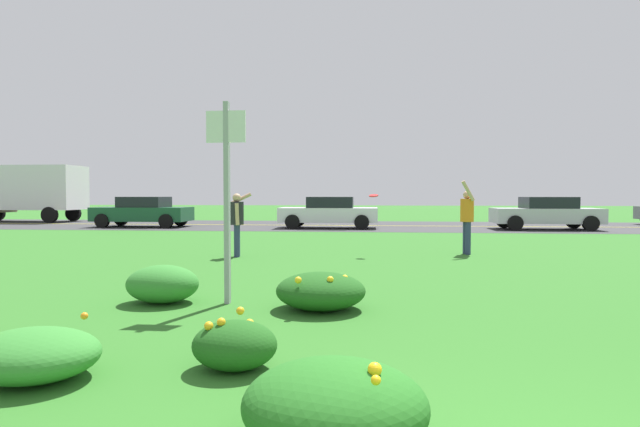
# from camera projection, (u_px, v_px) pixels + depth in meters

# --- Properties ---
(ground_plane) EXTENTS (120.00, 120.00, 0.00)m
(ground_plane) POSITION_uv_depth(u_px,v_px,m) (404.00, 253.00, 13.21)
(ground_plane) COLOR #2D6B23
(highway_strip) EXTENTS (120.00, 8.64, 0.01)m
(highway_strip) POSITION_uv_depth(u_px,v_px,m) (388.00, 226.00, 24.78)
(highway_strip) COLOR #38383A
(highway_strip) RESTS_ON ground
(highway_center_stripe) EXTENTS (120.00, 0.16, 0.00)m
(highway_center_stripe) POSITION_uv_depth(u_px,v_px,m) (388.00, 226.00, 24.78)
(highway_center_stripe) COLOR yellow
(highway_center_stripe) RESTS_ON ground
(daylily_clump_front_center) EXTENTS (1.11, 1.00, 0.48)m
(daylily_clump_front_center) POSITION_uv_depth(u_px,v_px,m) (33.00, 355.00, 4.15)
(daylily_clump_front_center) COLOR #337F2D
(daylily_clump_front_center) RESTS_ON ground
(daylily_clump_mid_left) EXTENTS (1.21, 1.10, 0.51)m
(daylily_clump_mid_left) POSITION_uv_depth(u_px,v_px,m) (321.00, 291.00, 6.70)
(daylily_clump_mid_left) COLOR #1E5619
(daylily_clump_mid_left) RESTS_ON ground
(daylily_clump_near_camera) EXTENTS (0.75, 0.65, 0.49)m
(daylily_clump_near_camera) POSITION_uv_depth(u_px,v_px,m) (235.00, 345.00, 4.40)
(daylily_clump_near_camera) COLOR #1E5619
(daylily_clump_near_camera) RESTS_ON ground
(daylily_clump_mid_right) EXTENTS (1.14, 0.96, 0.59)m
(daylily_clump_mid_right) POSITION_uv_depth(u_px,v_px,m) (335.00, 406.00, 3.01)
(daylily_clump_mid_right) COLOR #23661E
(daylily_clump_mid_right) RESTS_ON ground
(daylily_clump_front_left) EXTENTS (1.03, 0.84, 0.54)m
(daylily_clump_front_left) POSITION_uv_depth(u_px,v_px,m) (163.00, 284.00, 7.11)
(daylily_clump_front_left) COLOR #337F2D
(daylily_clump_front_left) RESTS_ON ground
(sign_post_near_path) EXTENTS (0.56, 0.10, 2.84)m
(sign_post_near_path) POSITION_uv_depth(u_px,v_px,m) (227.00, 183.00, 7.01)
(sign_post_near_path) COLOR #93969B
(sign_post_near_path) RESTS_ON ground
(person_thrower_dark_shirt) EXTENTS (0.53, 0.55, 1.60)m
(person_thrower_dark_shirt) POSITION_uv_depth(u_px,v_px,m) (237.00, 219.00, 12.39)
(person_thrower_dark_shirt) COLOR #232328
(person_thrower_dark_shirt) RESTS_ON ground
(person_catcher_orange_shirt) EXTENTS (0.37, 0.53, 1.91)m
(person_catcher_orange_shirt) POSITION_uv_depth(u_px,v_px,m) (467.00, 216.00, 12.93)
(person_catcher_orange_shirt) COLOR orange
(person_catcher_orange_shirt) RESTS_ON ground
(frisbee_red) EXTENTS (0.24, 0.24, 0.09)m
(frisbee_red) POSITION_uv_depth(u_px,v_px,m) (374.00, 196.00, 12.70)
(frisbee_red) COLOR red
(car_silver_center_left) EXTENTS (4.50, 2.00, 1.45)m
(car_silver_center_left) POSITION_uv_depth(u_px,v_px,m) (546.00, 213.00, 22.14)
(car_silver_center_left) COLOR #B7BABF
(car_silver_center_left) RESTS_ON ground
(car_white_center_right) EXTENTS (4.50, 2.00, 1.45)m
(car_white_center_right) POSITION_uv_depth(u_px,v_px,m) (329.00, 212.00, 23.10)
(car_white_center_right) COLOR silver
(car_white_center_right) RESTS_ON ground
(car_dark_green_rightmost) EXTENTS (4.50, 2.00, 1.45)m
(car_dark_green_rightmost) POSITION_uv_depth(u_px,v_px,m) (143.00, 212.00, 23.99)
(car_dark_green_rightmost) COLOR #194C2D
(car_dark_green_rightmost) RESTS_ON ground
(box_truck_tan) EXTENTS (6.70, 2.46, 3.20)m
(box_truck_tan) POSITION_uv_depth(u_px,v_px,m) (26.00, 190.00, 28.69)
(box_truck_tan) COLOR #937F60
(box_truck_tan) RESTS_ON ground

